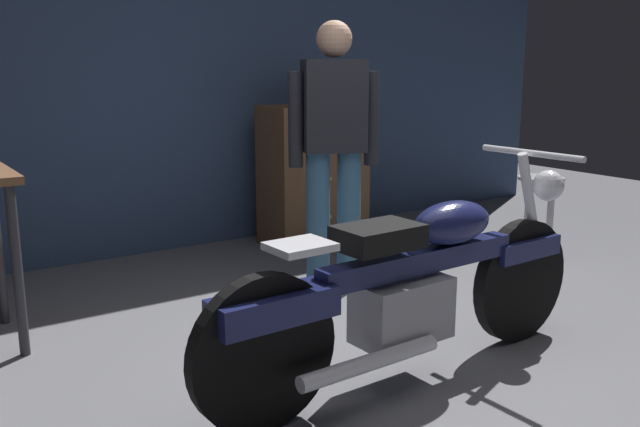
# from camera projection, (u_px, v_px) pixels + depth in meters

# --- Properties ---
(ground_plane) EXTENTS (12.00, 12.00, 0.00)m
(ground_plane) POSITION_uv_depth(u_px,v_px,m) (404.00, 379.00, 3.17)
(ground_plane) COLOR slate
(back_wall) EXTENTS (8.00, 0.12, 3.10)m
(back_wall) POSITION_uv_depth(u_px,v_px,m) (160.00, 45.00, 5.10)
(back_wall) COLOR #384C70
(back_wall) RESTS_ON ground_plane
(motorcycle) EXTENTS (2.19, 0.60, 1.00)m
(motorcycle) POSITION_uv_depth(u_px,v_px,m) (414.00, 284.00, 3.09)
(motorcycle) COLOR black
(motorcycle) RESTS_ON ground_plane
(person_standing) EXTENTS (0.53, 0.35, 1.67)m
(person_standing) POSITION_uv_depth(u_px,v_px,m) (334.00, 144.00, 4.28)
(person_standing) COLOR #3C698B
(person_standing) RESTS_ON ground_plane
(shop_stool) EXTENTS (0.32, 0.32, 0.64)m
(shop_stool) POSITION_uv_depth(u_px,v_px,m) (540.00, 197.00, 4.85)
(shop_stool) COLOR #B2B2B7
(shop_stool) RESTS_ON ground_plane
(wooden_dresser) EXTENTS (0.80, 0.47, 1.10)m
(wooden_dresser) POSITION_uv_depth(u_px,v_px,m) (313.00, 175.00, 5.47)
(wooden_dresser) COLOR brown
(wooden_dresser) RESTS_ON ground_plane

